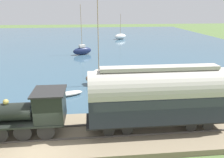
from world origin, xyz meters
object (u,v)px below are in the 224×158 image
sailboat_white (120,36)px  sailboat_navy (82,50)px  passenger_coach (158,95)px  rowboat_mid_harbor (70,94)px  rowboat_near_shore (160,83)px  sailboat_brown (99,79)px  steam_locomotive (31,110)px

sailboat_white → sailboat_navy: sailboat_navy is taller
sailboat_navy → passenger_coach: bearing=166.6°
passenger_coach → sailboat_navy: (27.57, 6.00, -2.15)m
rowboat_mid_harbor → rowboat_near_shore: bearing=-97.5°
passenger_coach → rowboat_near_shore: size_ratio=4.61×
sailboat_white → rowboat_mid_harbor: 40.78m
passenger_coach → sailboat_navy: size_ratio=1.09×
sailboat_brown → sailboat_navy: sailboat_brown is taller
sailboat_white → sailboat_brown: sailboat_brown is taller
passenger_coach → sailboat_white: bearing=-4.7°
passenger_coach → rowboat_mid_harbor: 10.54m
sailboat_navy → rowboat_mid_harbor: size_ratio=3.24×
sailboat_navy → rowboat_near_shore: bearing=-177.2°
rowboat_near_shore → rowboat_mid_harbor: rowboat_mid_harbor is taller
rowboat_near_shore → passenger_coach: bearing=162.6°
steam_locomotive → passenger_coach: size_ratio=0.59×
steam_locomotive → rowboat_mid_harbor: 8.10m
sailboat_navy → rowboat_near_shore: (-17.55, -9.53, -0.59)m
sailboat_white → rowboat_mid_harbor: bearing=134.5°
sailboat_navy → rowboat_near_shore: size_ratio=4.22×
sailboat_white → rowboat_near_shore: 37.00m
rowboat_near_shore → sailboat_navy: bearing=30.5°
sailboat_white → steam_locomotive: bearing=134.9°
sailboat_brown → rowboat_near_shore: sailboat_brown is taller
sailboat_brown → sailboat_navy: bearing=33.3°
sailboat_white → rowboat_mid_harbor: sailboat_white is taller
passenger_coach → sailboat_navy: sailboat_navy is taller
sailboat_navy → rowboat_mid_harbor: 19.94m
rowboat_near_shore → rowboat_mid_harbor: size_ratio=0.77×
steam_locomotive → sailboat_white: 48.63m
passenger_coach → sailboat_navy: bearing=12.3°
passenger_coach → sailboat_white: size_ratio=1.46×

